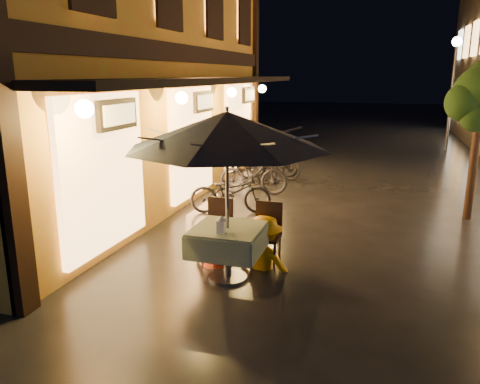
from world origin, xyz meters
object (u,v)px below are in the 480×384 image
(cafe_table, at_px, (228,240))
(bicycle_0, at_px, (231,192))
(patio_umbrella, at_px, (227,130))
(person_yellow, at_px, (264,217))
(person_orange, at_px, (214,217))
(table_lantern, at_px, (221,223))

(cafe_table, bearing_deg, bicycle_0, 107.46)
(patio_umbrella, xyz_separation_m, person_yellow, (0.39, 0.59, -1.36))
(cafe_table, xyz_separation_m, patio_umbrella, (0.00, 0.00, 1.56))
(person_yellow, bearing_deg, bicycle_0, -55.07)
(person_yellow, bearing_deg, patio_umbrella, 63.18)
(person_yellow, bearing_deg, cafe_table, 63.18)
(patio_umbrella, bearing_deg, cafe_table, -90.00)
(bicycle_0, bearing_deg, person_orange, 175.53)
(table_lantern, xyz_separation_m, bicycle_0, (-0.99, 3.42, -0.47))
(table_lantern, bearing_deg, cafe_table, 90.00)
(person_orange, xyz_separation_m, person_yellow, (0.78, 0.08, 0.04))
(person_orange, bearing_deg, person_yellow, -164.51)
(cafe_table, height_order, person_yellow, person_yellow)
(person_orange, height_order, person_yellow, person_yellow)
(cafe_table, distance_m, person_orange, 0.66)
(person_yellow, distance_m, bicycle_0, 2.94)
(patio_umbrella, bearing_deg, person_yellow, 56.50)
(cafe_table, xyz_separation_m, person_yellow, (0.39, 0.59, 0.20))
(table_lantern, height_order, person_yellow, person_yellow)
(person_orange, bearing_deg, patio_umbrella, 137.10)
(cafe_table, relative_size, person_orange, 0.67)
(cafe_table, bearing_deg, person_orange, 127.74)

